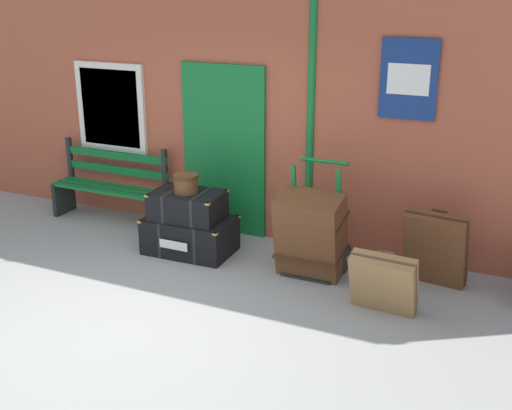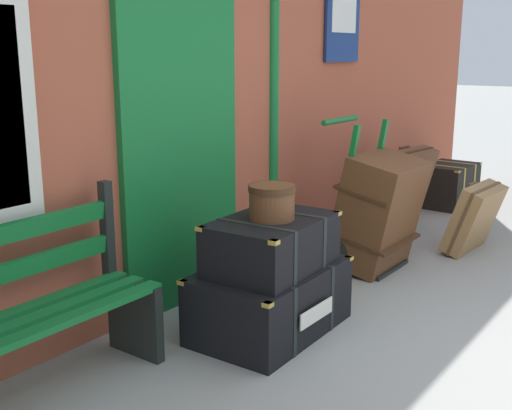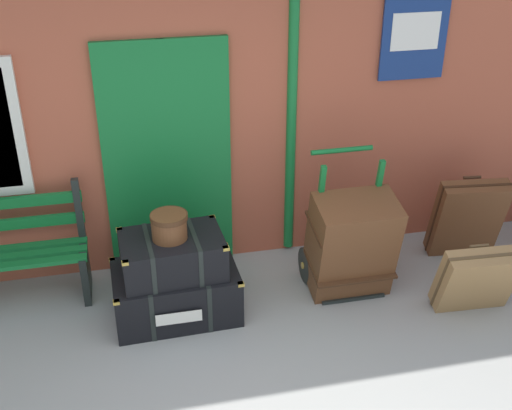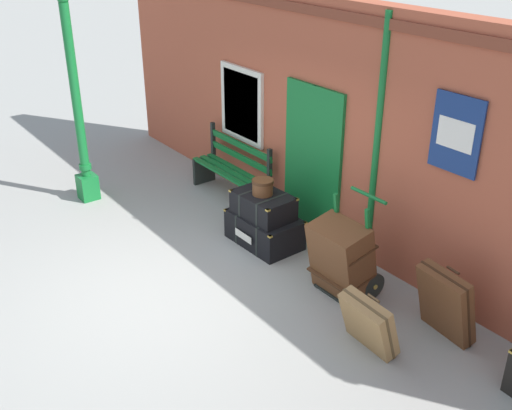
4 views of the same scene
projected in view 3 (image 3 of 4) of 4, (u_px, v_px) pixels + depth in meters
The scene contains 8 objects.
brick_facade at pixel (187, 91), 5.53m from camera, with size 10.40×0.35×3.20m.
steamer_trunk_base at pixel (176, 292), 5.31m from camera, with size 1.03×0.69×0.43m.
steamer_trunk_middle at pixel (172, 255), 5.12m from camera, with size 0.84×0.59×0.33m.
round_hatbox at pixel (169, 225), 4.98m from camera, with size 0.29×0.29×0.21m.
porters_trolley at pixel (343, 254), 5.70m from camera, with size 0.71×0.56×1.21m.
large_brown_trunk at pixel (351, 245), 5.46m from camera, with size 0.70×0.60×0.95m.
suitcase_brown at pixel (467, 218), 6.00m from camera, with size 0.67×0.45×0.83m.
suitcase_beige at pixel (476, 279), 5.30m from camera, with size 0.64×0.40×0.62m.
Camera 3 is at (-0.60, -2.74, 3.33)m, focal length 45.43 mm.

